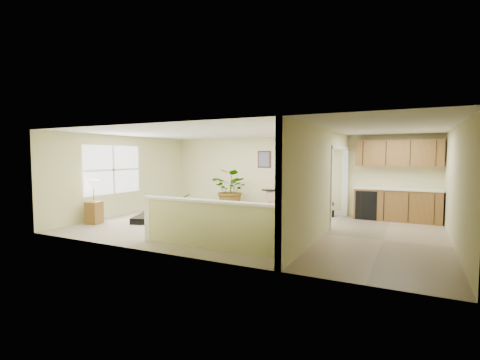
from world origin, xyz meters
The scene contains 20 objects.
floor centered at (0.00, 0.00, 0.00)m, with size 9.00×9.00×0.00m, color #B7A78E.
back_wall centered at (0.00, 3.00, 1.25)m, with size 9.00×0.04×2.50m, color beige.
front_wall centered at (0.00, -3.00, 1.25)m, with size 9.00×0.04×2.50m, color beige.
left_wall centered at (-4.50, 0.00, 1.25)m, with size 0.04×6.00×2.50m, color beige.
right_wall centered at (4.50, 0.00, 1.25)m, with size 0.04×6.00×2.50m, color beige.
ceiling centered at (0.00, 0.00, 2.50)m, with size 9.00×6.00×0.04m, color silver.
kitchen_vinyl centered at (3.15, 0.00, 0.00)m, with size 2.70×6.00×0.01m, color tan.
interior_partition centered at (1.80, 0.25, 1.22)m, with size 0.18×5.99×2.50m.
pony_half_wall centered at (0.08, -2.30, 0.52)m, with size 3.42×0.22×1.00m.
left_window centered at (-4.49, -0.50, 1.45)m, with size 0.05×2.15×1.45m, color white.
wall_art_left centered at (-0.95, 2.97, 1.75)m, with size 0.48×0.04×0.58m.
wall_mirror centered at (0.30, 2.97, 1.80)m, with size 0.55×0.04×0.55m.
kitchen_cabinets centered at (3.19, 2.73, 0.87)m, with size 2.36×0.65×2.33m.
piano centered at (-2.71, -0.08, 0.65)m, with size 2.35×2.31×1.57m.
piano_bench centered at (-1.65, -0.07, 0.28)m, with size 0.43×0.85×0.57m, color black.
loveseat centered at (0.23, 2.21, 0.35)m, with size 1.70×1.05×0.93m.
accent_table centered at (-0.57, 2.52, 0.48)m, with size 0.52×0.52×0.75m.
palm_plant centered at (-1.85, 2.26, 0.70)m, with size 1.45×1.31×1.43m.
small_plant centered at (1.45, 2.51, 0.20)m, with size 0.27×0.27×0.47m.
lamp_stand centered at (-4.15, -1.51, 0.51)m, with size 0.41×0.41×1.21m.
Camera 1 is at (3.73, -8.19, 1.88)m, focal length 26.00 mm.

